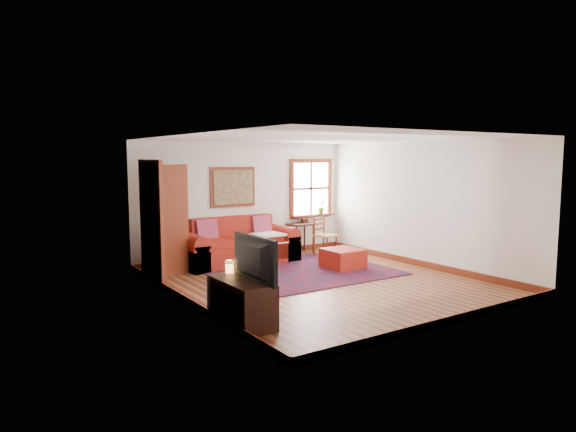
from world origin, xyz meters
TOP-DOWN VIEW (x-y plane):
  - ground at (0.00, 0.00)m, footprint 5.50×5.50m
  - room_envelope at (0.00, 0.02)m, footprint 5.04×5.54m
  - window at (1.78, 2.70)m, footprint 1.18×0.20m
  - doorway at (-2.21, 1.78)m, footprint 0.89×1.08m
  - framed_artwork at (-0.30, 2.71)m, footprint 1.05×0.07m
  - persian_rug at (0.18, 0.88)m, footprint 3.29×2.64m
  - red_leather_sofa at (-0.42, 2.28)m, footprint 2.41×1.00m
  - red_ottoman at (1.04, 0.68)m, footprint 0.68×0.68m
  - side_table at (1.31, 2.51)m, footprint 0.57×0.43m
  - ladder_back_chair at (1.56, 1.99)m, footprint 0.52×0.51m
  - media_cabinet at (-2.24, -1.21)m, footprint 0.49×1.08m
  - television at (-2.22, -1.36)m, footprint 0.13×1.01m
  - candle_hurricane at (-2.19, -0.79)m, footprint 0.12×0.12m

SIDE VIEW (x-z plane):
  - ground at x=0.00m, z-range 0.00..0.00m
  - persian_rug at x=0.18m, z-range 0.00..0.02m
  - red_ottoman at x=1.04m, z-range 0.00..0.39m
  - media_cabinet at x=-2.24m, z-range 0.00..0.60m
  - red_leather_sofa at x=-0.42m, z-range -0.16..0.78m
  - ladder_back_chair at x=1.56m, z-range 0.04..0.94m
  - side_table at x=1.31m, z-range 0.22..0.90m
  - candle_hurricane at x=-2.19m, z-range 0.59..0.77m
  - television at x=-2.22m, z-range 0.60..1.18m
  - doorway at x=-2.21m, z-range 0.00..2.14m
  - window at x=1.78m, z-range 0.62..2.00m
  - framed_artwork at x=-0.30m, z-range 1.13..1.98m
  - room_envelope at x=0.00m, z-range 0.39..2.91m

